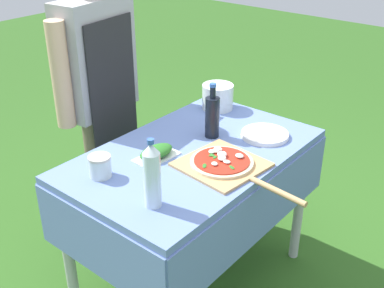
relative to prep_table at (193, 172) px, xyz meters
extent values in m
plane|color=#2D5B1E|center=(0.00, 0.00, -0.67)|extent=(12.00, 12.00, 0.00)
cube|color=#607AB7|center=(0.00, 0.00, 0.09)|extent=(1.16, 0.72, 0.04)
cube|color=#607AB7|center=(0.00, -0.36, -0.06)|extent=(1.16, 0.01, 0.28)
cube|color=#607AB7|center=(0.00, 0.36, -0.06)|extent=(1.16, 0.01, 0.28)
cube|color=#607AB7|center=(-0.58, 0.00, -0.06)|extent=(0.01, 0.72, 0.28)
cube|color=#607AB7|center=(0.58, 0.00, -0.06)|extent=(0.01, 0.72, 0.28)
cylinder|color=#B7B7BC|center=(0.52, -0.30, -0.30)|extent=(0.05, 0.05, 0.74)
cylinder|color=#B7B7BC|center=(-0.52, 0.30, -0.30)|extent=(0.05, 0.05, 0.74)
cylinder|color=#B7B7BC|center=(0.52, 0.30, -0.30)|extent=(0.05, 0.05, 0.74)
cylinder|color=#70604C|center=(0.13, 0.69, -0.28)|extent=(0.11, 0.11, 0.78)
cylinder|color=#70604C|center=(-0.03, 0.67, -0.28)|extent=(0.11, 0.11, 0.78)
cube|color=#99999E|center=(0.05, 0.68, 0.40)|extent=(0.44, 0.23, 0.58)
cube|color=#232326|center=(0.06, 0.58, 0.18)|extent=(0.33, 0.05, 0.84)
cylinder|color=tan|center=(0.29, 0.71, 0.37)|extent=(0.09, 0.09, 0.52)
cylinder|color=tan|center=(-0.19, 0.65, 0.37)|extent=(0.09, 0.09, 0.52)
cube|color=tan|center=(-0.02, -0.17, 0.12)|extent=(0.35, 0.35, 0.01)
cylinder|color=tan|center=(-0.05, -0.46, 0.12)|extent=(0.05, 0.26, 0.02)
cylinder|color=beige|center=(-0.02, -0.17, 0.13)|extent=(0.27, 0.27, 0.01)
cylinder|color=#B22819|center=(-0.02, -0.17, 0.14)|extent=(0.24, 0.24, 0.00)
ellipsoid|color=white|center=(0.01, -0.11, 0.15)|extent=(0.04, 0.04, 0.01)
ellipsoid|color=white|center=(0.04, -0.22, 0.15)|extent=(0.04, 0.05, 0.01)
ellipsoid|color=white|center=(0.03, -0.11, 0.15)|extent=(0.03, 0.04, 0.02)
ellipsoid|color=white|center=(-0.02, -0.17, 0.15)|extent=(0.06, 0.05, 0.02)
ellipsoid|color=white|center=(0.00, -0.16, 0.15)|extent=(0.06, 0.06, 0.02)
ellipsoid|color=white|center=(-0.03, -0.21, 0.15)|extent=(0.03, 0.03, 0.01)
ellipsoid|color=white|center=(-0.08, -0.18, 0.15)|extent=(0.04, 0.04, 0.01)
ellipsoid|color=white|center=(0.00, -0.10, 0.15)|extent=(0.04, 0.04, 0.01)
ellipsoid|color=#286B23|center=(-0.05, -0.24, 0.14)|extent=(0.03, 0.04, 0.00)
ellipsoid|color=#286B23|center=(-0.02, -0.12, 0.14)|extent=(0.03, 0.04, 0.00)
ellipsoid|color=#286B23|center=(-0.03, -0.12, 0.14)|extent=(0.03, 0.03, 0.00)
ellipsoid|color=#286B23|center=(-0.03, -0.14, 0.14)|extent=(0.03, 0.02, 0.00)
ellipsoid|color=#286B23|center=(-0.11, -0.15, 0.14)|extent=(0.04, 0.03, 0.00)
cylinder|color=black|center=(0.17, 0.03, 0.21)|extent=(0.07, 0.07, 0.19)
cylinder|color=black|center=(0.17, 0.03, 0.33)|extent=(0.03, 0.03, 0.05)
cylinder|color=#335BB2|center=(0.17, 0.03, 0.37)|extent=(0.03, 0.03, 0.02)
cylinder|color=silver|center=(-0.42, -0.15, 0.22)|extent=(0.06, 0.06, 0.22)
cone|color=silver|center=(-0.42, -0.15, 0.35)|extent=(0.06, 0.06, 0.04)
cylinder|color=#335BB2|center=(-0.42, -0.15, 0.38)|extent=(0.03, 0.03, 0.02)
cube|color=silver|center=(-0.15, 0.09, 0.11)|extent=(0.21, 0.13, 0.01)
ellipsoid|color=#286B23|center=(-0.15, 0.09, 0.14)|extent=(0.18, 0.11, 0.05)
cylinder|color=silver|center=(0.46, 0.21, 0.18)|extent=(0.17, 0.17, 0.13)
cylinder|color=white|center=(0.33, -0.17, 0.11)|extent=(0.23, 0.23, 0.00)
cylinder|color=white|center=(0.33, -0.17, 0.12)|extent=(0.23, 0.23, 0.00)
cylinder|color=white|center=(0.33, -0.17, 0.12)|extent=(0.23, 0.23, 0.00)
cylinder|color=white|center=(0.33, -0.17, 0.13)|extent=(0.22, 0.22, 0.00)
cylinder|color=silver|center=(-0.40, 0.16, 0.15)|extent=(0.09, 0.09, 0.08)
cylinder|color=#B22819|center=(-0.40, 0.16, 0.14)|extent=(0.08, 0.08, 0.06)
cylinder|color=#B7B2A3|center=(-0.40, 0.16, 0.20)|extent=(0.09, 0.09, 0.01)
camera|label=1|loc=(-1.46, -1.20, 1.13)|focal=45.00mm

